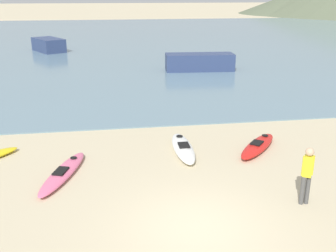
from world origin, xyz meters
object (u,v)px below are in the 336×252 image
moored_boat_2 (49,45)px  kayak_on_sand_2 (63,173)px  moored_boat_0 (200,62)px  person_near_foreground (307,172)px  kayak_on_sand_3 (258,146)px  kayak_on_sand_1 (183,148)px

moored_boat_2 → kayak_on_sand_2: bearing=-82.0°
moored_boat_0 → moored_boat_2: size_ratio=1.17×
kayak_on_sand_2 → moored_boat_0: moored_boat_0 is taller
kayak_on_sand_2 → person_near_foreground: size_ratio=1.99×
kayak_on_sand_3 → moored_boat_2: moored_boat_2 is taller
moored_boat_0 → kayak_on_sand_3: bearing=-95.0°
person_near_foreground → moored_boat_0: (1.56, 19.83, -0.30)m
moored_boat_2 → moored_boat_0: bearing=-43.6°
kayak_on_sand_3 → moored_boat_2: (-11.30, 27.81, 0.54)m
kayak_on_sand_3 → moored_boat_2: bearing=112.1°
kayak_on_sand_1 → moored_boat_0: size_ratio=0.59×
kayak_on_sand_3 → moored_boat_2: size_ratio=0.61×
kayak_on_sand_1 → kayak_on_sand_3: (2.89, -0.25, 0.00)m
kayak_on_sand_2 → person_near_foreground: bearing=-22.3°
kayak_on_sand_2 → moored_boat_2: bearing=98.0°
moored_boat_0 → moored_boat_2: 17.50m
kayak_on_sand_1 → moored_boat_0: bearing=74.6°
kayak_on_sand_2 → person_near_foreground: person_near_foreground is taller
kayak_on_sand_1 → moored_boat_2: size_ratio=0.69×
kayak_on_sand_2 → moored_boat_2: moored_boat_2 is taller
kayak_on_sand_3 → kayak_on_sand_1: bearing=175.1°
kayak_on_sand_1 → moored_boat_0: 16.08m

